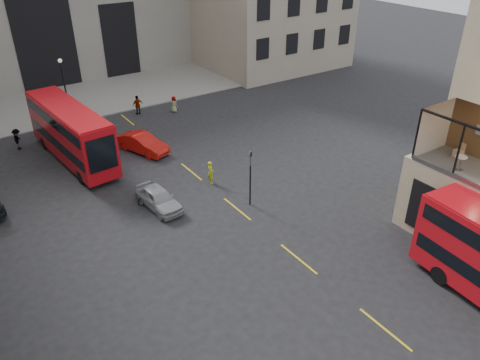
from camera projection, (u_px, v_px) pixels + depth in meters
ground at (413, 311)px, 22.11m from camera, size 140.00×140.00×0.00m
pavement_far at (58, 103)px, 46.47m from camera, size 40.00×12.00×0.12m
traffic_light_near at (250, 171)px, 29.05m from camera, size 0.16×0.20×3.80m
street_lamp_b at (66, 91)px, 42.44m from camera, size 0.36×0.36×5.33m
bus_far at (70, 131)px, 34.56m from camera, size 3.42×10.95×4.30m
car_a at (159, 198)px, 29.61m from camera, size 1.95×4.09×1.35m
car_b at (143, 143)px, 36.60m from camera, size 3.03×4.69×1.46m
bicycle at (148, 196)px, 30.34m from camera, size 1.82×1.09×0.90m
cyclist at (211, 172)px, 32.31m from camera, size 0.54×0.68×1.65m
pedestrian_b at (18, 139)px, 36.96m from camera, size 1.01×1.26×1.71m
pedestrian_c at (138, 105)px, 43.50m from camera, size 1.07×0.47×1.80m
pedestrian_d at (174, 104)px, 44.05m from camera, size 0.76×0.89×1.53m
cafe_table_far at (460, 161)px, 24.46m from camera, size 0.61×0.61×0.76m
cafe_chair_d at (458, 153)px, 25.82m from camera, size 0.50×0.50×0.84m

